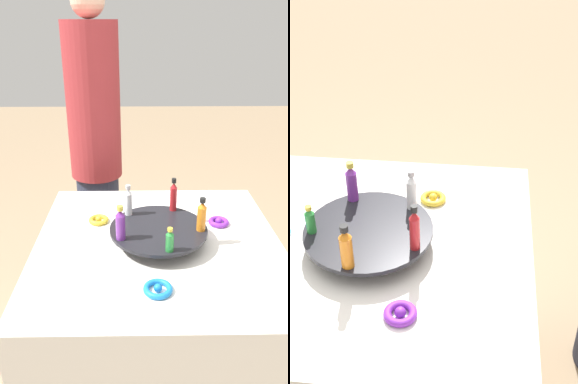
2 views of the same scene
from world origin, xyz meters
TOP-DOWN VIEW (x-y plane):
  - party_table at (0.00, 0.00)m, footprint 0.90×0.90m
  - display_stand at (0.00, 0.00)m, footprint 0.36×0.36m
  - bottle_orange at (-0.02, -0.15)m, footprint 0.03×0.03m
  - bottle_red at (0.14, -0.06)m, footprint 0.03×0.03m
  - bottle_clear at (0.10, 0.11)m, footprint 0.03×0.03m
  - bottle_purple at (-0.07, 0.13)m, footprint 0.03×0.03m
  - bottle_green at (-0.15, -0.03)m, footprint 0.03×0.03m
  - ribbon_bow_blue at (-0.28, 0.01)m, footprint 0.09×0.09m
  - ribbon_bow_purple at (0.13, -0.25)m, footprint 0.08×0.08m
  - ribbon_bow_gold at (0.15, 0.23)m, footprint 0.08×0.08m
  - person_figure at (0.82, 0.31)m, footprint 0.29×0.29m

SIDE VIEW (x-z plane):
  - party_table at x=0.00m, z-range 0.00..0.77m
  - ribbon_bow_gold at x=0.15m, z-range 0.76..0.79m
  - ribbon_bow_blue at x=-0.28m, z-range 0.76..0.79m
  - ribbon_bow_purple at x=0.13m, z-range 0.76..0.79m
  - display_stand at x=0.00m, z-range 0.78..0.84m
  - person_figure at x=0.82m, z-range 0.01..1.69m
  - bottle_green at x=-0.15m, z-range 0.82..0.91m
  - bottle_clear at x=0.10m, z-range 0.82..0.95m
  - bottle_purple at x=-0.07m, z-range 0.82..0.95m
  - bottle_orange at x=-0.02m, z-range 0.82..0.95m
  - bottle_red at x=0.14m, z-range 0.82..0.96m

